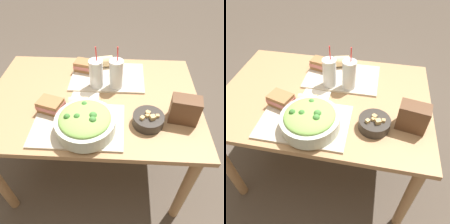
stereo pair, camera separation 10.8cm
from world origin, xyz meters
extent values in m
plane|color=#4C4238|center=(0.00, 0.00, 0.00)|extent=(12.00, 12.00, 0.00)
cube|color=#A37A51|center=(0.00, 0.00, 0.70)|extent=(1.22, 0.84, 0.03)
cylinder|color=#A37A51|center=(-0.55, -0.36, 0.34)|extent=(0.06, 0.06, 0.69)
cylinder|color=#A37A51|center=(0.55, -0.36, 0.34)|extent=(0.06, 0.06, 0.69)
cylinder|color=#A37A51|center=(-0.55, 0.36, 0.34)|extent=(0.06, 0.06, 0.69)
cylinder|color=#A37A51|center=(0.55, 0.36, 0.34)|extent=(0.06, 0.06, 0.69)
cube|color=#BCB29E|center=(-0.04, -0.23, 0.72)|extent=(0.46, 0.31, 0.01)
cube|color=#BCB29E|center=(0.07, 0.19, 0.72)|extent=(0.46, 0.31, 0.01)
cylinder|color=beige|center=(0.00, -0.26, 0.77)|extent=(0.29, 0.29, 0.07)
ellipsoid|color=#7FB251|center=(0.00, -0.26, 0.81)|extent=(0.25, 0.25, 0.05)
sphere|color=#38702D|center=(-0.03, -0.27, 0.83)|extent=(0.03, 0.03, 0.03)
sphere|color=#38702D|center=(-0.08, -0.28, 0.83)|extent=(0.03, 0.03, 0.03)
sphere|color=#427F38|center=(0.04, -0.29, 0.83)|extent=(0.03, 0.03, 0.03)
sphere|color=#427F38|center=(-0.01, -0.18, 0.83)|extent=(0.03, 0.03, 0.03)
sphere|color=#427F38|center=(0.04, -0.26, 0.83)|extent=(0.04, 0.04, 0.04)
cube|color=beige|center=(0.03, -0.19, 0.82)|extent=(0.05, 0.05, 0.01)
cube|color=beige|center=(0.02, -0.26, 0.82)|extent=(0.07, 0.06, 0.01)
cylinder|color=#2D2823|center=(0.31, -0.20, 0.75)|extent=(0.16, 0.16, 0.06)
cylinder|color=#5B2D19|center=(0.31, -0.20, 0.77)|extent=(0.14, 0.14, 0.01)
cube|color=tan|center=(0.30, -0.18, 0.78)|extent=(0.02, 0.02, 0.02)
cube|color=tan|center=(0.35, -0.20, 0.78)|extent=(0.02, 0.02, 0.02)
cube|color=tan|center=(0.27, -0.22, 0.78)|extent=(0.03, 0.03, 0.02)
cube|color=tan|center=(0.30, -0.18, 0.78)|extent=(0.03, 0.03, 0.02)
cube|color=tan|center=(0.32, -0.22, 0.78)|extent=(0.03, 0.03, 0.02)
cube|color=tan|center=(0.30, -0.20, 0.78)|extent=(0.02, 0.02, 0.02)
cube|color=olive|center=(-0.20, -0.13, 0.74)|extent=(0.14, 0.12, 0.02)
cube|color=#C1706B|center=(-0.20, -0.13, 0.76)|extent=(0.15, 0.13, 0.02)
cube|color=olive|center=(-0.20, -0.13, 0.78)|extent=(0.14, 0.12, 0.02)
cylinder|color=#DBBC84|center=(-0.06, -0.12, 0.76)|extent=(0.11, 0.08, 0.07)
cylinder|color=beige|center=(-0.01, -0.11, 0.76)|extent=(0.01, 0.07, 0.07)
cube|color=olive|center=(-0.07, 0.25, 0.74)|extent=(0.15, 0.11, 0.02)
cube|color=#C1706B|center=(-0.07, 0.25, 0.76)|extent=(0.16, 0.12, 0.02)
cube|color=olive|center=(-0.07, 0.25, 0.78)|extent=(0.15, 0.11, 0.02)
cylinder|color=#DBBC84|center=(0.05, 0.31, 0.76)|extent=(0.11, 0.09, 0.07)
cylinder|color=beige|center=(0.10, 0.32, 0.76)|extent=(0.02, 0.06, 0.07)
cylinder|color=silver|center=(0.02, 0.09, 0.81)|extent=(0.08, 0.08, 0.16)
cylinder|color=black|center=(0.02, 0.09, 0.80)|extent=(0.07, 0.07, 0.13)
cylinder|color=white|center=(0.02, 0.09, 0.90)|extent=(0.08, 0.08, 0.01)
cylinder|color=red|center=(0.02, 0.09, 0.94)|extent=(0.01, 0.02, 0.10)
cylinder|color=silver|center=(0.13, 0.09, 0.81)|extent=(0.08, 0.08, 0.17)
cylinder|color=maroon|center=(0.13, 0.09, 0.80)|extent=(0.07, 0.07, 0.14)
cylinder|color=white|center=(0.13, 0.09, 0.90)|extent=(0.08, 0.08, 0.01)
cylinder|color=red|center=(0.14, 0.09, 0.94)|extent=(0.01, 0.02, 0.10)
cube|color=brown|center=(0.49, -0.16, 0.79)|extent=(0.16, 0.11, 0.14)
cube|color=silver|center=(-0.04, -0.02, 0.72)|extent=(0.16, 0.12, 0.00)
camera|label=1|loc=(0.17, -0.96, 1.55)|focal=35.00mm
camera|label=2|loc=(0.27, -0.95, 1.55)|focal=35.00mm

